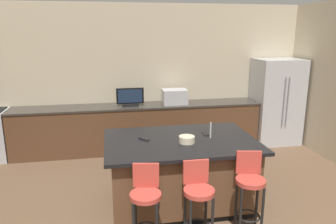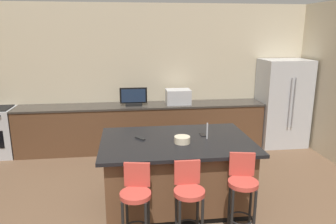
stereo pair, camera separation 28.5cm
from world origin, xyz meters
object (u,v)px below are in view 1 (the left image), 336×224
Objects in this scene: kitchen_island at (180,171)px; cell_phone at (205,134)px; refrigerator at (276,102)px; bar_stool_right at (249,187)px; tv_monitor at (130,98)px; bar_stool_left at (146,200)px; fruit_bowl at (187,139)px; bar_stool_center at (198,197)px; tv_remote at (144,139)px; microwave at (174,97)px.

cell_phone is (0.39, 0.16, 0.46)m from kitchen_island.
bar_stool_right is (-1.92, -2.96, -0.29)m from refrigerator.
tv_monitor is 0.56× the size of bar_stool_left.
bar_stool_right reaches higher than kitchen_island.
tv_monitor is 2.33m from fruit_bowl.
cell_phone is at bearing -137.56° from refrigerator.
fruit_bowl is (0.05, 0.77, 0.40)m from bar_stool_center.
bar_stool_right is 1.49m from tv_remote.
microwave is 2.82× the size of tv_remote.
bar_stool_right reaches higher than tv_remote.
fruit_bowl is at bearing 140.00° from bar_stool_right.
microwave is at bearing 82.32° from fruit_bowl.
tv_monitor is 3.11m from bar_stool_center.
microwave is at bearing 91.74° from cell_phone.
refrigerator is at bearing 53.62° from bar_stool_left.
microwave is 3.06m from bar_stool_right.
refrigerator is 4.31m from bar_stool_left.
fruit_bowl is 0.58m from tv_remote.
tv_monitor is (-0.52, 2.13, 0.61)m from kitchen_island.
tv_monitor reaches higher than bar_stool_left.
microwave is 0.91× the size of tv_monitor.
microwave is at bearing 82.79° from bar_stool_left.
refrigerator is at bearing 50.17° from bar_stool_center.
bar_stool_right is at bearing 10.51° from bar_stool_left.
cell_phone is 0.88× the size of tv_remote.
tv_remote reaches higher than cell_phone.
cell_phone is (-2.15, -1.97, 0.04)m from refrigerator.
microwave is 2.03m from cell_phone.
fruit_bowl is 1.39× the size of cell_phone.
cell_phone is 0.88m from tv_remote.
kitchen_island is 1.05m from bar_stool_right.
bar_stool_left is 0.95× the size of bar_stool_right.
refrigerator is 2.91m from cell_phone.
microwave is (0.37, 2.18, 0.59)m from kitchen_island.
tv_remote is (0.04, -2.03, -0.15)m from tv_monitor.
cell_phone is at bearing -65.10° from tv_monitor.
refrigerator is 10.49× the size of tv_remote.
bar_stool_right is at bearing -77.93° from tv_remote.
tv_remote is at bearing -88.91° from tv_monitor.
fruit_bowl reaches higher than cell_phone.
fruit_bowl reaches higher than bar_stool_center.
bar_stool_left is 0.98× the size of bar_stool_center.
kitchen_island is 11.81× the size of tv_remote.
bar_stool_center is (-0.37, -3.07, -0.50)m from microwave.
microwave reaches higher than kitchen_island.
refrigerator is 3.07m from tv_monitor.
bar_stool_center is 6.40× the size of cell_phone.
bar_stool_center is at bearing -80.23° from tv_monitor.
tv_monitor reaches higher than bar_stool_center.
bar_stool_center reaches higher than tv_remote.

